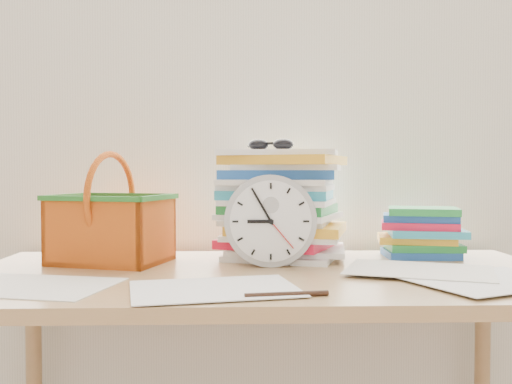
{
  "coord_description": "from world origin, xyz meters",
  "views": [
    {
      "loc": [
        -0.06,
        0.27,
        0.98
      ],
      "look_at": [
        -0.02,
        1.6,
        0.94
      ],
      "focal_mm": 40.0,
      "sensor_mm": 36.0,
      "label": 1
    }
  ],
  "objects_px": {
    "book_stack": "(421,232)",
    "basket": "(111,209)",
    "clock": "(270,220)",
    "desk": "(266,303)",
    "paper_stack": "(282,204)"
  },
  "relations": [
    {
      "from": "clock",
      "to": "basket",
      "type": "height_order",
      "value": "basket"
    },
    {
      "from": "book_stack",
      "to": "basket",
      "type": "bearing_deg",
      "value": -174.81
    },
    {
      "from": "desk",
      "to": "basket",
      "type": "relative_size",
      "value": 5.01
    },
    {
      "from": "desk",
      "to": "basket",
      "type": "height_order",
      "value": "basket"
    },
    {
      "from": "desk",
      "to": "book_stack",
      "type": "relative_size",
      "value": 5.98
    },
    {
      "from": "book_stack",
      "to": "basket",
      "type": "relative_size",
      "value": 0.84
    },
    {
      "from": "clock",
      "to": "desk",
      "type": "bearing_deg",
      "value": -100.46
    },
    {
      "from": "paper_stack",
      "to": "clock",
      "type": "bearing_deg",
      "value": -106.31
    },
    {
      "from": "paper_stack",
      "to": "clock",
      "type": "height_order",
      "value": "paper_stack"
    },
    {
      "from": "paper_stack",
      "to": "clock",
      "type": "xyz_separation_m",
      "value": [
        -0.04,
        -0.14,
        -0.03
      ]
    },
    {
      "from": "basket",
      "to": "book_stack",
      "type": "bearing_deg",
      "value": 22.34
    },
    {
      "from": "desk",
      "to": "basket",
      "type": "distance_m",
      "value": 0.47
    },
    {
      "from": "basket",
      "to": "paper_stack",
      "type": "bearing_deg",
      "value": 26.23
    },
    {
      "from": "paper_stack",
      "to": "desk",
      "type": "bearing_deg",
      "value": -104.25
    },
    {
      "from": "paper_stack",
      "to": "basket",
      "type": "distance_m",
      "value": 0.45
    }
  ]
}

